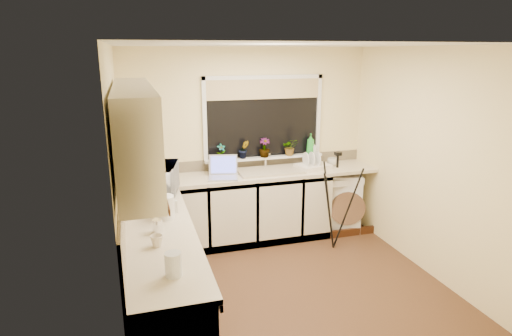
# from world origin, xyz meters

# --- Properties ---
(floor) EXTENTS (3.20, 3.20, 0.00)m
(floor) POSITION_xyz_m (0.00, 0.00, 0.00)
(floor) COLOR #513320
(floor) RESTS_ON ground
(ceiling) EXTENTS (3.20, 3.20, 0.00)m
(ceiling) POSITION_xyz_m (0.00, 0.00, 2.45)
(ceiling) COLOR white
(ceiling) RESTS_ON ground
(wall_back) EXTENTS (3.20, 0.00, 3.20)m
(wall_back) POSITION_xyz_m (0.00, 1.50, 1.23)
(wall_back) COLOR #FFEAAA
(wall_back) RESTS_ON ground
(wall_front) EXTENTS (3.20, 0.00, 3.20)m
(wall_front) POSITION_xyz_m (0.00, -1.50, 1.23)
(wall_front) COLOR #FFEAAA
(wall_front) RESTS_ON ground
(wall_left) EXTENTS (0.00, 3.00, 3.00)m
(wall_left) POSITION_xyz_m (-1.60, 0.00, 1.23)
(wall_left) COLOR #FFEAAA
(wall_left) RESTS_ON ground
(wall_right) EXTENTS (0.00, 3.00, 3.00)m
(wall_right) POSITION_xyz_m (1.60, 0.00, 1.23)
(wall_right) COLOR #FFEAAA
(wall_right) RESTS_ON ground
(base_cabinet_back) EXTENTS (2.55, 0.60, 0.86)m
(base_cabinet_back) POSITION_xyz_m (-0.33, 1.20, 0.43)
(base_cabinet_back) COLOR silver
(base_cabinet_back) RESTS_ON floor
(base_cabinet_left) EXTENTS (0.54, 2.40, 0.86)m
(base_cabinet_left) POSITION_xyz_m (-1.30, -0.30, 0.43)
(base_cabinet_left) COLOR silver
(base_cabinet_left) RESTS_ON floor
(worktop_back) EXTENTS (3.20, 0.60, 0.04)m
(worktop_back) POSITION_xyz_m (0.00, 1.20, 0.88)
(worktop_back) COLOR beige
(worktop_back) RESTS_ON base_cabinet_back
(worktop_left) EXTENTS (0.60, 2.40, 0.04)m
(worktop_left) POSITION_xyz_m (-1.30, -0.30, 0.88)
(worktop_left) COLOR beige
(worktop_left) RESTS_ON base_cabinet_left
(upper_cabinet) EXTENTS (0.28, 1.90, 0.70)m
(upper_cabinet) POSITION_xyz_m (-1.44, -0.45, 1.80)
(upper_cabinet) COLOR silver
(upper_cabinet) RESTS_ON wall_left
(splashback_left) EXTENTS (0.02, 2.40, 0.45)m
(splashback_left) POSITION_xyz_m (-1.59, -0.30, 1.12)
(splashback_left) COLOR beige
(splashback_left) RESTS_ON wall_left
(splashback_back) EXTENTS (3.20, 0.02, 0.14)m
(splashback_back) POSITION_xyz_m (0.00, 1.49, 0.97)
(splashback_back) COLOR beige
(splashback_back) RESTS_ON wall_back
(window_glass) EXTENTS (1.50, 0.02, 1.00)m
(window_glass) POSITION_xyz_m (0.20, 1.49, 1.55)
(window_glass) COLOR black
(window_glass) RESTS_ON wall_back
(window_blind) EXTENTS (1.50, 0.02, 0.25)m
(window_blind) POSITION_xyz_m (0.20, 1.46, 1.92)
(window_blind) COLOR tan
(window_blind) RESTS_ON wall_back
(windowsill) EXTENTS (1.60, 0.14, 0.03)m
(windowsill) POSITION_xyz_m (0.20, 1.43, 1.04)
(windowsill) COLOR white
(windowsill) RESTS_ON wall_back
(sink) EXTENTS (0.82, 0.46, 0.03)m
(sink) POSITION_xyz_m (0.20, 1.20, 0.91)
(sink) COLOR tan
(sink) RESTS_ON worktop_back
(faucet) EXTENTS (0.03, 0.03, 0.24)m
(faucet) POSITION_xyz_m (0.20, 1.38, 1.02)
(faucet) COLOR silver
(faucet) RESTS_ON worktop_back
(washing_machine) EXTENTS (0.71, 0.70, 0.80)m
(washing_machine) POSITION_xyz_m (1.21, 1.25, 0.40)
(washing_machine) COLOR silver
(washing_machine) RESTS_ON floor
(laptop) EXTENTS (0.41, 0.39, 0.26)m
(laptop) POSITION_xyz_m (-0.42, 1.14, 0.97)
(laptop) COLOR #A7A6AE
(laptop) RESTS_ON worktop_back
(kettle) EXTENTS (0.16, 0.16, 0.21)m
(kettle) POSITION_xyz_m (-1.21, -0.03, 1.00)
(kettle) COLOR white
(kettle) RESTS_ON worktop_left
(dish_rack) EXTENTS (0.47, 0.39, 0.06)m
(dish_rack) POSITION_xyz_m (0.79, 1.17, 0.93)
(dish_rack) COLOR white
(dish_rack) RESTS_ON worktop_back
(tripod) EXTENTS (0.82, 0.82, 1.24)m
(tripod) POSITION_xyz_m (0.87, 0.66, 0.62)
(tripod) COLOR black
(tripod) RESTS_ON floor
(glass_jug) EXTENTS (0.12, 0.12, 0.17)m
(glass_jug) POSITION_xyz_m (-1.26, -1.12, 0.99)
(glass_jug) COLOR silver
(glass_jug) RESTS_ON worktop_left
(steel_jar) EXTENTS (0.09, 0.09, 0.12)m
(steel_jar) POSITION_xyz_m (-1.32, -0.34, 0.96)
(steel_jar) COLOR silver
(steel_jar) RESTS_ON worktop_left
(microwave) EXTENTS (0.52, 0.66, 0.32)m
(microwave) POSITION_xyz_m (-1.24, 0.70, 1.06)
(microwave) COLOR silver
(microwave) RESTS_ON worktop_left
(plant_a) EXTENTS (0.12, 0.09, 0.21)m
(plant_a) POSITION_xyz_m (-0.38, 1.39, 1.16)
(plant_a) COLOR #999999
(plant_a) RESTS_ON windowsill
(plant_b) EXTENTS (0.13, 0.11, 0.24)m
(plant_b) POSITION_xyz_m (-0.09, 1.40, 1.17)
(plant_b) COLOR #999999
(plant_b) RESTS_ON windowsill
(plant_c) EXTENTS (0.16, 0.16, 0.25)m
(plant_c) POSITION_xyz_m (0.19, 1.40, 1.18)
(plant_c) COLOR #999999
(plant_c) RESTS_ON windowsill
(plant_d) EXTENTS (0.23, 0.21, 0.22)m
(plant_d) POSITION_xyz_m (0.55, 1.39, 1.16)
(plant_d) COLOR #999999
(plant_d) RESTS_ON windowsill
(soap_bottle_green) EXTENTS (0.14, 0.14, 0.28)m
(soap_bottle_green) POSITION_xyz_m (0.84, 1.40, 1.19)
(soap_bottle_green) COLOR green
(soap_bottle_green) RESTS_ON windowsill
(soap_bottle_clear) EXTENTS (0.10, 0.10, 0.17)m
(soap_bottle_clear) POSITION_xyz_m (0.88, 1.40, 1.13)
(soap_bottle_clear) COLOR #999999
(soap_bottle_clear) RESTS_ON windowsill
(cup_back) EXTENTS (0.16, 0.16, 0.11)m
(cup_back) POSITION_xyz_m (1.11, 1.26, 0.95)
(cup_back) COLOR beige
(cup_back) RESTS_ON worktop_back
(cup_left) EXTENTS (0.13, 0.13, 0.09)m
(cup_left) POSITION_xyz_m (-1.34, -0.61, 0.95)
(cup_left) COLOR beige
(cup_left) RESTS_ON worktop_left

